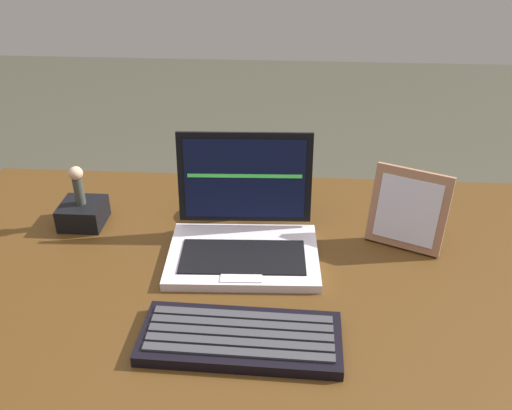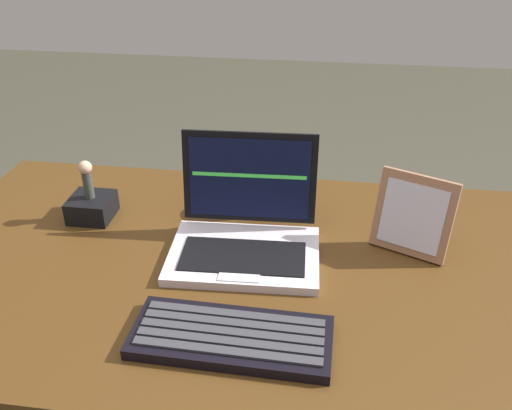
{
  "view_description": "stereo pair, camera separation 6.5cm",
  "coord_description": "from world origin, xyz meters",
  "px_view_note": "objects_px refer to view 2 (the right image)",
  "views": [
    {
      "loc": [
        0.07,
        -0.9,
        1.37
      ],
      "look_at": [
        0.01,
        -0.0,
        0.85
      ],
      "focal_mm": 38.73,
      "sensor_mm": 36.0,
      "label": 1
    },
    {
      "loc": [
        0.13,
        -0.89,
        1.37
      ],
      "look_at": [
        0.01,
        -0.0,
        0.85
      ],
      "focal_mm": 38.73,
      "sensor_mm": 36.0,
      "label": 2
    }
  ],
  "objects_px": {
    "laptop_front": "(246,232)",
    "figurine_stand": "(92,207)",
    "external_keyboard": "(230,337)",
    "coffee_mug": "(259,190)",
    "figurine": "(87,177)",
    "photo_frame": "(413,216)"
  },
  "relations": [
    {
      "from": "laptop_front",
      "to": "figurine_stand",
      "type": "bearing_deg",
      "value": 167.35
    },
    {
      "from": "figurine_stand",
      "to": "laptop_front",
      "type": "bearing_deg",
      "value": -12.65
    },
    {
      "from": "laptop_front",
      "to": "external_keyboard",
      "type": "xyz_separation_m",
      "value": [
        0.01,
        -0.27,
        -0.03
      ]
    },
    {
      "from": "external_keyboard",
      "to": "coffee_mug",
      "type": "relative_size",
      "value": 2.78
    },
    {
      "from": "figurine",
      "to": "laptop_front",
      "type": "bearing_deg",
      "value": -12.65
    },
    {
      "from": "external_keyboard",
      "to": "figurine_stand",
      "type": "height_order",
      "value": "figurine_stand"
    },
    {
      "from": "figurine_stand",
      "to": "coffee_mug",
      "type": "distance_m",
      "value": 0.38
    },
    {
      "from": "laptop_front",
      "to": "figurine_stand",
      "type": "xyz_separation_m",
      "value": [
        -0.37,
        0.08,
        -0.02
      ]
    },
    {
      "from": "figurine",
      "to": "coffee_mug",
      "type": "bearing_deg",
      "value": 13.12
    },
    {
      "from": "photo_frame",
      "to": "figurine",
      "type": "distance_m",
      "value": 0.71
    },
    {
      "from": "photo_frame",
      "to": "figurine_stand",
      "type": "bearing_deg",
      "value": 177.0
    },
    {
      "from": "coffee_mug",
      "to": "laptop_front",
      "type": "bearing_deg",
      "value": -91.7
    },
    {
      "from": "laptop_front",
      "to": "photo_frame",
      "type": "relative_size",
      "value": 1.84
    },
    {
      "from": "laptop_front",
      "to": "figurine",
      "type": "distance_m",
      "value": 0.38
    },
    {
      "from": "photo_frame",
      "to": "external_keyboard",
      "type": "bearing_deg",
      "value": -135.66
    },
    {
      "from": "laptop_front",
      "to": "external_keyboard",
      "type": "height_order",
      "value": "laptop_front"
    },
    {
      "from": "external_keyboard",
      "to": "figurine",
      "type": "height_order",
      "value": "figurine"
    },
    {
      "from": "photo_frame",
      "to": "figurine_stand",
      "type": "height_order",
      "value": "photo_frame"
    },
    {
      "from": "photo_frame",
      "to": "coffee_mug",
      "type": "bearing_deg",
      "value": 159.49
    },
    {
      "from": "figurine",
      "to": "coffee_mug",
      "type": "xyz_separation_m",
      "value": [
        0.37,
        0.09,
        -0.05
      ]
    },
    {
      "from": "figurine_stand",
      "to": "coffee_mug",
      "type": "relative_size",
      "value": 0.77
    },
    {
      "from": "figurine_stand",
      "to": "figurine",
      "type": "height_order",
      "value": "figurine"
    }
  ]
}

